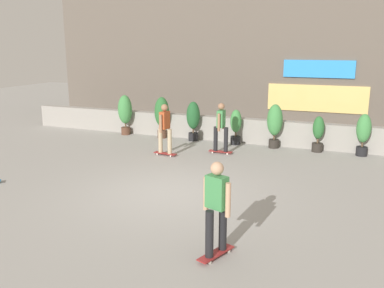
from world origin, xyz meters
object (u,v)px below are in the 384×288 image
Objects in this scene: potted_plant_1 at (162,114)px; potted_plant_0 at (125,112)px; skater_far_right at (221,126)px; skater_foreground at (217,205)px; potted_plant_5 at (318,133)px; potted_plant_6 at (363,132)px; skater_by_wall_right at (165,127)px; potted_plant_2 at (193,118)px; potted_plant_3 at (236,125)px; potted_plant_4 at (275,123)px.

potted_plant_0 is at bearing 180.00° from potted_plant_1.
skater_far_right is 1.00× the size of skater_foreground.
skater_far_right is (2.88, -1.45, 0.00)m from potted_plant_1.
potted_plant_6 reaches higher than potted_plant_5.
potted_plant_5 is 5.18m from skater_by_wall_right.
potted_plant_0 is at bearing -180.00° from potted_plant_5.
potted_plant_1 is 3.22m from skater_far_right.
skater_foreground reaches higher than potted_plant_6.
skater_far_right is at bearing 29.60° from skater_by_wall_right.
potted_plant_1 is 1.31m from potted_plant_2.
potted_plant_0 is 3.74m from skater_by_wall_right.
potted_plant_0 reaches higher than potted_plant_3.
potted_plant_5 is at bearing 25.90° from skater_far_right.
potted_plant_2 reaches higher than potted_plant_6.
skater_far_right and skater_by_wall_right have the same top height.
potted_plant_1 is 1.03× the size of potted_plant_4.
skater_by_wall_right is (-1.71, -2.36, 0.24)m from potted_plant_3.
potted_plant_5 is at bearing 83.91° from skater_foreground.
potted_plant_0 is 10.50m from skater_foreground.
potted_plant_1 is (1.64, 0.00, -0.00)m from potted_plant_0.
skater_foreground is at bearing -105.61° from potted_plant_6.
potted_plant_0 is 7.50m from potted_plant_5.
skater_foreground is (3.68, -8.14, 0.08)m from potted_plant_2.
potted_plant_6 is (7.26, 0.00, -0.15)m from potted_plant_1.
skater_foreground is at bearing -72.51° from skater_far_right.
potted_plant_2 is at bearing 180.00° from potted_plant_6.
skater_by_wall_right is at bearing 122.82° from skater_foreground.
potted_plant_2 is at bearing 0.00° from potted_plant_0.
potted_plant_5 is (4.55, 0.00, -0.21)m from potted_plant_2.
skater_by_wall_right is at bearing -91.16° from potted_plant_2.
skater_foreground is at bearing -57.18° from skater_by_wall_right.
potted_plant_1 is at bearing 153.33° from skater_far_right.
skater_by_wall_right reaches higher than potted_plant_5.
potted_plant_1 is at bearing 121.49° from skater_foreground.
skater_far_right is 1.86m from skater_by_wall_right.
skater_far_right reaches higher than potted_plant_0.
potted_plant_2 is 0.96× the size of potted_plant_4.
potted_plant_1 is 1.31× the size of potted_plant_5.
potted_plant_0 is at bearing 180.00° from potted_plant_4.
potted_plant_0 is at bearing 180.00° from potted_plant_3.
skater_by_wall_right reaches higher than potted_plant_6.
potted_plant_1 reaches higher than potted_plant_5.
potted_plant_1 is 1.15× the size of potted_plant_6.
potted_plant_6 reaches higher than potted_plant_3.
skater_by_wall_right is at bearing -158.50° from potted_plant_6.
potted_plant_2 is at bearing -180.00° from potted_plant_5.
potted_plant_4 is 1.50m from potted_plant_5.
potted_plant_2 is 8.94m from skater_foreground.
potted_plant_1 is 7.27m from potted_plant_6.
potted_plant_2 reaches higher than potted_plant_3.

